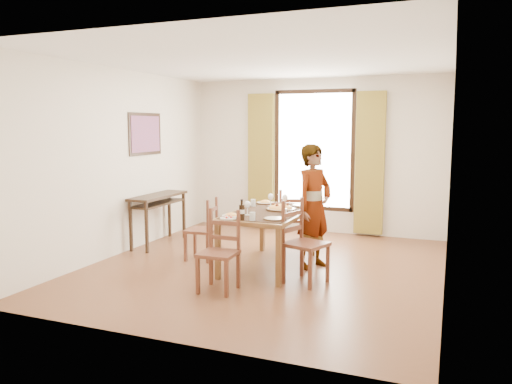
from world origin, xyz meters
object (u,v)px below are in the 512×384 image
(console_table, at_px, (158,202))
(pasta_platter, at_px, (281,206))
(man, at_px, (314,206))
(dining_table, at_px, (269,216))

(console_table, xyz_separation_m, pasta_platter, (2.19, -0.43, 0.12))
(console_table, relative_size, pasta_platter, 3.00)
(console_table, bearing_deg, pasta_platter, -11.08)
(man, distance_m, pasta_platter, 0.45)
(man, height_order, pasta_platter, man)
(dining_table, bearing_deg, pasta_platter, 48.05)
(man, relative_size, pasta_platter, 4.10)
(dining_table, bearing_deg, console_table, 165.07)
(pasta_platter, bearing_deg, man, 8.96)
(dining_table, distance_m, man, 0.60)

